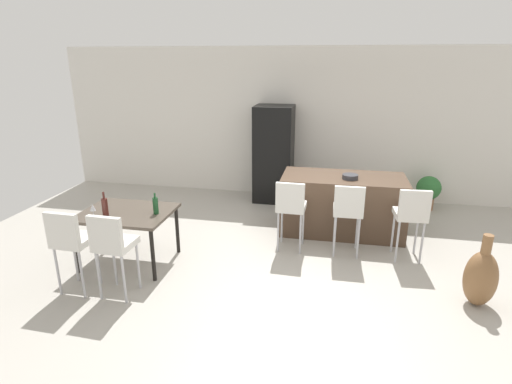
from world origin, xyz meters
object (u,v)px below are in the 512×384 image
(kitchen_island, at_px, (342,204))
(wine_bottle_middle, at_px, (105,207))
(dining_table, at_px, (127,217))
(fruit_bowl, at_px, (350,177))
(wine_glass_left, at_px, (93,208))
(bar_chair_right, at_px, (411,213))
(dining_chair_near, at_px, (70,238))
(dining_chair_far, at_px, (112,242))
(floor_vase, at_px, (481,278))
(bar_chair_middle, at_px, (348,209))
(wine_bottle_near, at_px, (156,205))
(refrigerator, at_px, (274,154))
(potted_plant, at_px, (428,190))
(bar_chair_left, at_px, (291,205))

(kitchen_island, bearing_deg, wine_bottle_middle, -148.19)
(dining_table, distance_m, fruit_bowl, 3.30)
(fruit_bowl, bearing_deg, wine_glass_left, -151.30)
(bar_chair_right, relative_size, wine_bottle_middle, 3.16)
(wine_glass_left, bearing_deg, fruit_bowl, 28.70)
(bar_chair_right, bearing_deg, dining_chair_near, -157.87)
(dining_chair_near, relative_size, dining_chair_far, 1.00)
(floor_vase, bearing_deg, bar_chair_middle, 146.21)
(wine_glass_left, xyz_separation_m, floor_vase, (4.66, 0.08, -0.52))
(wine_bottle_near, xyz_separation_m, refrigerator, (1.09, 2.97, 0.07))
(potted_plant, bearing_deg, kitchen_island, -139.74)
(bar_chair_middle, bearing_deg, refrigerator, 122.43)
(bar_chair_right, distance_m, dining_chair_near, 4.30)
(wine_glass_left, bearing_deg, bar_chair_right, 14.58)
(wine_bottle_near, bearing_deg, fruit_bowl, 31.24)
(potted_plant, bearing_deg, dining_chair_far, -137.51)
(refrigerator, bearing_deg, fruit_bowl, -45.95)
(dining_table, relative_size, wine_bottle_middle, 3.52)
(dining_chair_near, bearing_deg, refrigerator, 64.92)
(bar_chair_left, distance_m, potted_plant, 3.17)
(kitchen_island, xyz_separation_m, fruit_bowl, (0.09, -0.12, 0.50))
(wine_glass_left, relative_size, floor_vase, 0.20)
(bar_chair_right, distance_m, floor_vase, 1.21)
(bar_chair_middle, xyz_separation_m, wine_bottle_near, (-2.47, -0.79, 0.16))
(dining_chair_near, xyz_separation_m, potted_plant, (4.66, 3.78, -0.32))
(dining_chair_far, bearing_deg, wine_bottle_near, 79.20)
(bar_chair_left, distance_m, wine_glass_left, 2.64)
(bar_chair_right, bearing_deg, kitchen_island, 136.95)
(wine_bottle_near, height_order, potted_plant, wine_bottle_near)
(wine_glass_left, bearing_deg, kitchen_island, 30.96)
(bar_chair_middle, bearing_deg, wine_glass_left, -161.87)
(dining_table, height_order, dining_chair_far, dining_chair_far)
(bar_chair_left, bearing_deg, wine_bottle_near, -154.68)
(dining_chair_near, distance_m, dining_chair_far, 0.53)
(dining_chair_near, bearing_deg, fruit_bowl, 36.36)
(wine_bottle_middle, bearing_deg, potted_plant, 34.92)
(wine_bottle_middle, relative_size, floor_vase, 0.39)
(dining_table, bearing_deg, wine_bottle_near, 0.51)
(dining_table, height_order, floor_vase, floor_vase)
(bar_chair_left, bearing_deg, dining_chair_far, -138.55)
(kitchen_island, relative_size, fruit_bowl, 7.95)
(bar_chair_left, distance_m, fruit_bowl, 1.12)
(bar_chair_middle, xyz_separation_m, floor_vase, (1.45, -0.97, -0.36))
(kitchen_island, height_order, potted_plant, kitchen_island)
(bar_chair_left, relative_size, bar_chair_middle, 1.00)
(bar_chair_left, xyz_separation_m, refrigerator, (-0.59, 2.17, 0.22))
(dining_table, distance_m, potted_plant, 5.30)
(dining_chair_far, relative_size, wine_bottle_middle, 3.16)
(wine_bottle_near, distance_m, refrigerator, 3.16)
(bar_chair_left, xyz_separation_m, bar_chair_right, (1.62, 0.00, 0.00))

